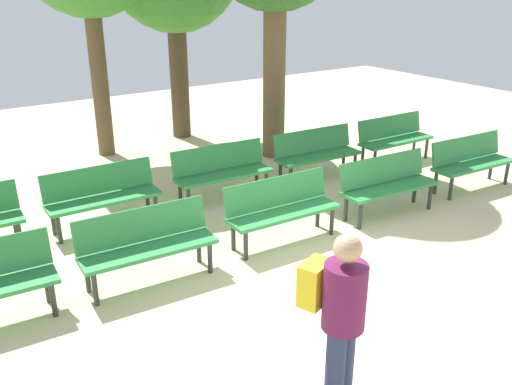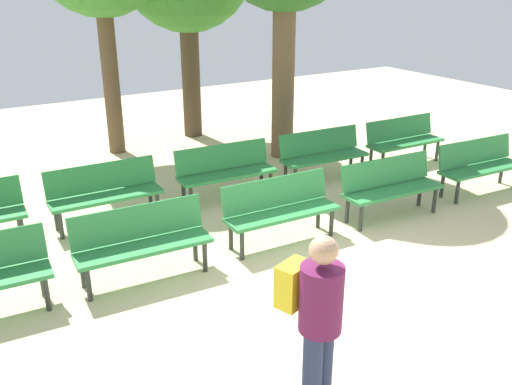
% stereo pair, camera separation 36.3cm
% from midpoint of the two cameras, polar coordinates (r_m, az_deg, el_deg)
% --- Properties ---
extents(ground_plane, '(24.17, 24.17, 0.00)m').
position_cam_midpoint_polar(ground_plane, '(6.50, 9.01, -10.27)').
color(ground_plane, beige).
extents(bench_r0_c1, '(1.63, 0.58, 0.87)m').
position_cam_midpoint_polar(bench_r0_c1, '(6.62, -12.84, -4.98)').
color(bench_r0_c1, '#2D8442').
rests_on(bench_r0_c1, ground_plane).
extents(bench_r0_c2, '(1.62, 0.55, 0.87)m').
position_cam_midpoint_polar(bench_r0_c2, '(7.40, 1.23, -1.44)').
color(bench_r0_c2, '#2D8442').
rests_on(bench_r0_c2, ground_plane).
extents(bench_r0_c3, '(1.63, 0.58, 0.87)m').
position_cam_midpoint_polar(bench_r0_c3, '(8.45, 12.25, 1.05)').
color(bench_r0_c3, '#2D8442').
rests_on(bench_r0_c3, ground_plane).
extents(bench_r0_c4, '(1.63, 0.57, 0.87)m').
position_cam_midpoint_polar(bench_r0_c4, '(9.89, 20.40, 3.21)').
color(bench_r0_c4, '#2D8442').
rests_on(bench_r0_c4, ground_plane).
extents(bench_r1_c1, '(1.61, 0.52, 0.87)m').
position_cam_midpoint_polar(bench_r1_c1, '(8.19, -16.89, -0.09)').
color(bench_r1_c1, '#2D8442').
rests_on(bench_r1_c1, ground_plane).
extents(bench_r1_c2, '(1.63, 0.57, 0.87)m').
position_cam_midpoint_polar(bench_r1_c2, '(8.83, -4.74, 2.40)').
color(bench_r1_c2, '#2D8442').
rests_on(bench_r1_c2, ground_plane).
extents(bench_r1_c3, '(1.63, 0.58, 0.87)m').
position_cam_midpoint_polar(bench_r1_c3, '(9.75, 5.22, 4.27)').
color(bench_r1_c3, '#2D8442').
rests_on(bench_r1_c3, ground_plane).
extents(bench_r1_c4, '(1.61, 0.52, 0.87)m').
position_cam_midpoint_polar(bench_r1_c4, '(10.93, 13.17, 5.70)').
color(bench_r1_c4, '#2D8442').
rests_on(bench_r1_c4, ground_plane).
extents(visitor_with_backpack, '(0.47, 0.59, 1.65)m').
position_cam_midpoint_polar(visitor_with_backpack, '(4.42, 6.23, -12.62)').
color(visitor_with_backpack, navy).
rests_on(visitor_with_backpack, ground_plane).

